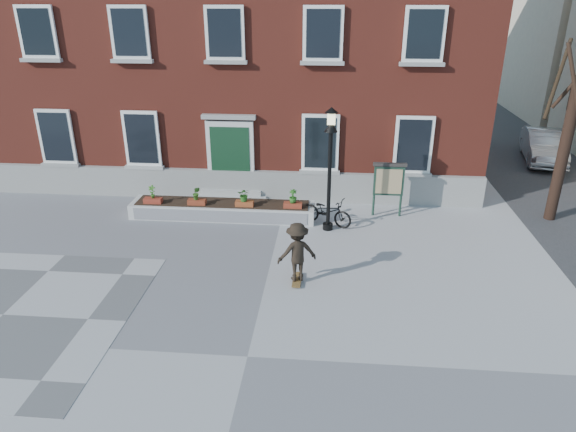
# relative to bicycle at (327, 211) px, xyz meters

# --- Properties ---
(ground) EXTENTS (100.00, 100.00, 0.00)m
(ground) POSITION_rel_bicycle_xyz_m (-1.51, -6.88, -0.47)
(ground) COLOR #9D9C9F
(ground) RESTS_ON ground
(checker_patch) EXTENTS (6.00, 6.00, 0.01)m
(checker_patch) POSITION_rel_bicycle_xyz_m (-7.51, -5.88, -0.46)
(checker_patch) COLOR #5A5A5C
(checker_patch) RESTS_ON ground
(bicycle) EXTENTS (1.86, 1.32, 0.93)m
(bicycle) POSITION_rel_bicycle_xyz_m (0.00, 0.00, 0.00)
(bicycle) COLOR black
(bicycle) RESTS_ON ground
(parked_car) EXTENTS (2.27, 4.48, 1.41)m
(parked_car) POSITION_rel_bicycle_xyz_m (9.56, 7.83, 0.24)
(parked_car) COLOR silver
(parked_car) RESTS_ON ground
(brick_building) EXTENTS (18.40, 10.85, 12.60)m
(brick_building) POSITION_rel_bicycle_xyz_m (-3.51, 7.09, 5.84)
(brick_building) COLOR maroon
(brick_building) RESTS_ON ground
(planter_assembly) EXTENTS (6.20, 1.12, 1.15)m
(planter_assembly) POSITION_rel_bicycle_xyz_m (-3.50, 0.30, -0.16)
(planter_assembly) COLOR silver
(planter_assembly) RESTS_ON ground
(bare_tree) EXTENTS (1.83, 1.83, 6.16)m
(bare_tree) POSITION_rel_bicycle_xyz_m (7.50, 1.13, 2.33)
(bare_tree) COLOR black
(bare_tree) RESTS_ON ground
(lamp_post) EXTENTS (0.40, 0.40, 3.93)m
(lamp_post) POSITION_rel_bicycle_xyz_m (0.05, -0.38, 2.07)
(lamp_post) COLOR black
(lamp_post) RESTS_ON ground
(notice_board) EXTENTS (1.10, 0.16, 1.87)m
(notice_board) POSITION_rel_bicycle_xyz_m (2.02, 0.91, 0.80)
(notice_board) COLOR #1A3528
(notice_board) RESTS_ON ground
(skateboarder) EXTENTS (1.17, 0.91, 1.68)m
(skateboarder) POSITION_rel_bicycle_xyz_m (-0.70, -3.74, 0.41)
(skateboarder) COLOR brown
(skateboarder) RESTS_ON ground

